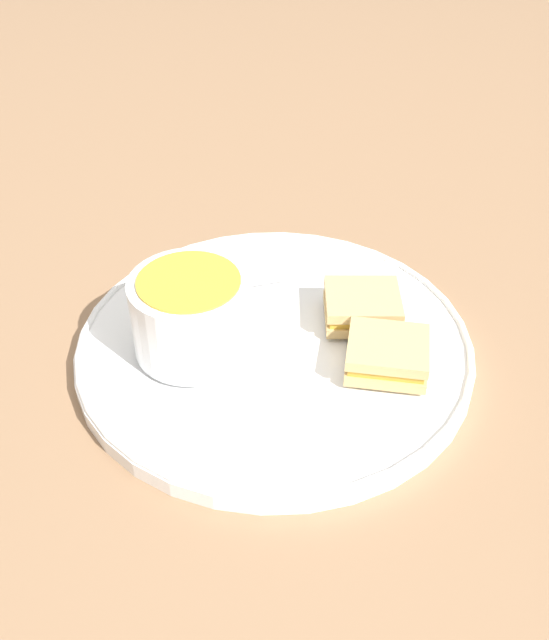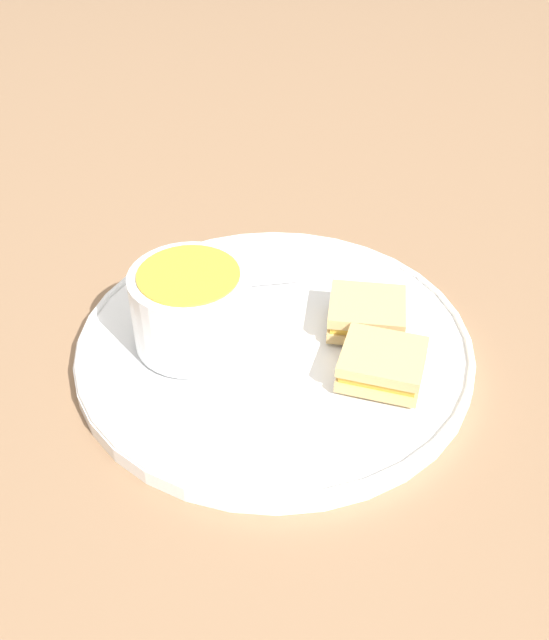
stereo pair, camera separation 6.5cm
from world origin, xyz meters
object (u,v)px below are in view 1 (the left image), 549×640
(spoon, at_px, (203,290))
(sandwich_half_far, at_px, (360,303))
(sandwich_half_near, at_px, (387,354))
(soup_bowl, at_px, (191,314))

(spoon, height_order, sandwich_half_far, sandwich_half_far)
(sandwich_half_far, bearing_deg, spoon, -121.92)
(sandwich_half_near, height_order, sandwich_half_far, same)
(spoon, bearing_deg, sandwich_half_far, 151.00)
(soup_bowl, distance_m, sandwich_half_near, 0.17)
(spoon, xyz_separation_m, sandwich_half_far, (0.08, 0.13, 0.01))
(spoon, distance_m, sandwich_half_near, 0.19)
(soup_bowl, height_order, sandwich_half_far, soup_bowl)
(soup_bowl, height_order, spoon, soup_bowl)
(soup_bowl, xyz_separation_m, spoon, (-0.07, 0.03, -0.03))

